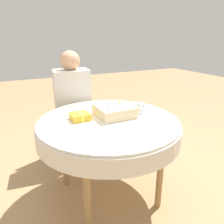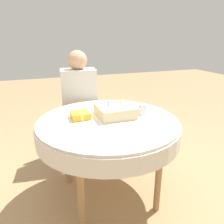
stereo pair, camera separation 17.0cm
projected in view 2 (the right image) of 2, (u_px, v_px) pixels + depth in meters
The scene contains 8 objects.
ground_plane at pixel (109, 194), 1.92m from camera, with size 12.00×12.00×0.00m, color #A37F56.
dining_table at pixel (108, 129), 1.72m from camera, with size 1.11×1.11×0.71m.
chair at pixel (80, 113), 2.46m from camera, with size 0.42×0.42×0.93m.
person at pixel (79, 96), 2.31m from camera, with size 0.39×0.37×1.18m.
napkin at pixel (115, 116), 1.76m from camera, with size 0.33×0.33×0.00m.
birthday_cake at pixel (115, 111), 1.74m from camera, with size 0.28×0.28×0.13m.
drinking_glass at pixel (142, 109), 1.79m from camera, with size 0.07×0.07×0.09m.
gift_box at pixel (80, 115), 1.71m from camera, with size 0.14×0.15×0.06m.
Camera 2 is at (-0.52, -1.49, 1.32)m, focal length 35.00 mm.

